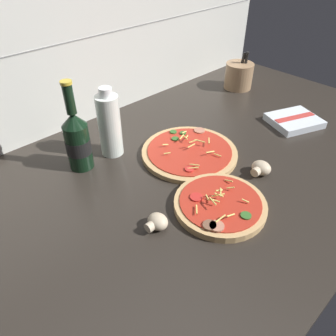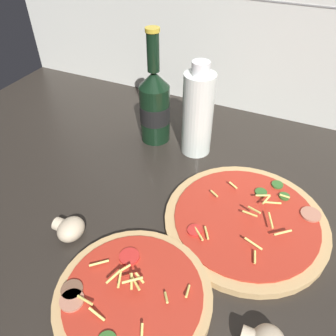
% 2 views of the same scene
% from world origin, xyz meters
% --- Properties ---
extents(counter_slab, '(1.60, 0.90, 0.03)m').
position_xyz_m(counter_slab, '(0.00, 0.00, 0.01)').
color(counter_slab, '#28231E').
rests_on(counter_slab, ground).
extents(tile_backsplash, '(1.60, 0.01, 0.60)m').
position_xyz_m(tile_backsplash, '(0.00, 0.45, 0.30)').
color(tile_backsplash, silver).
rests_on(tile_backsplash, ground).
extents(pizza_near, '(0.23, 0.23, 0.05)m').
position_xyz_m(pizza_near, '(-0.11, -0.15, 0.04)').
color(pizza_near, tan).
rests_on(pizza_near, counter_slab).
extents(pizza_far, '(0.29, 0.29, 0.05)m').
position_xyz_m(pizza_far, '(0.00, 0.06, 0.03)').
color(pizza_far, tan).
rests_on(pizza_far, counter_slab).
extents(beer_bottle, '(0.07, 0.07, 0.26)m').
position_xyz_m(beer_bottle, '(-0.26, 0.23, 0.11)').
color(beer_bottle, black).
rests_on(beer_bottle, counter_slab).
extents(oil_bottle, '(0.07, 0.07, 0.21)m').
position_xyz_m(oil_bottle, '(-0.16, 0.23, 0.12)').
color(oil_bottle, silver).
rests_on(oil_bottle, counter_slab).
extents(mushroom_left, '(0.06, 0.06, 0.04)m').
position_xyz_m(mushroom_left, '(0.07, -0.14, 0.04)').
color(mushroom_left, beige).
rests_on(mushroom_left, counter_slab).
extents(mushroom_right, '(0.05, 0.05, 0.04)m').
position_xyz_m(mushroom_right, '(-0.27, -0.09, 0.04)').
color(mushroom_right, beige).
rests_on(mushroom_right, counter_slab).
extents(utensil_crock, '(0.11, 0.11, 0.15)m').
position_xyz_m(utensil_crock, '(0.51, 0.26, 0.08)').
color(utensil_crock, '#9E7A56').
rests_on(utensil_crock, counter_slab).
extents(dish_towel, '(0.20, 0.19, 0.03)m').
position_xyz_m(dish_towel, '(0.40, -0.06, 0.04)').
color(dish_towel, silver).
rests_on(dish_towel, counter_slab).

